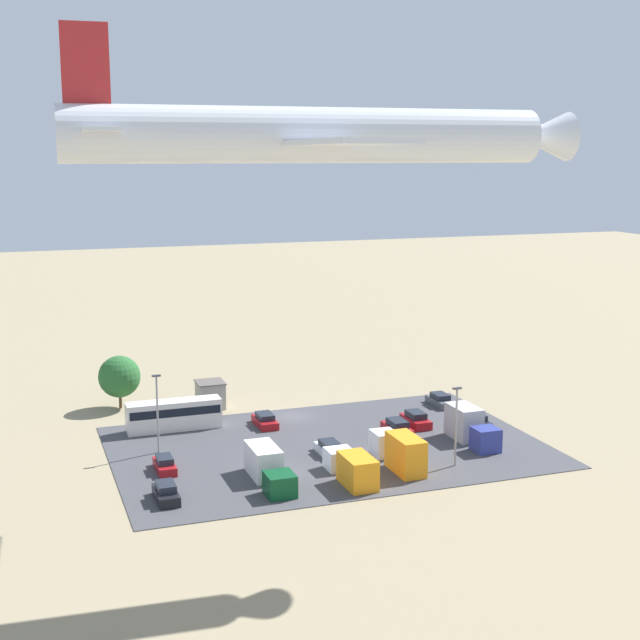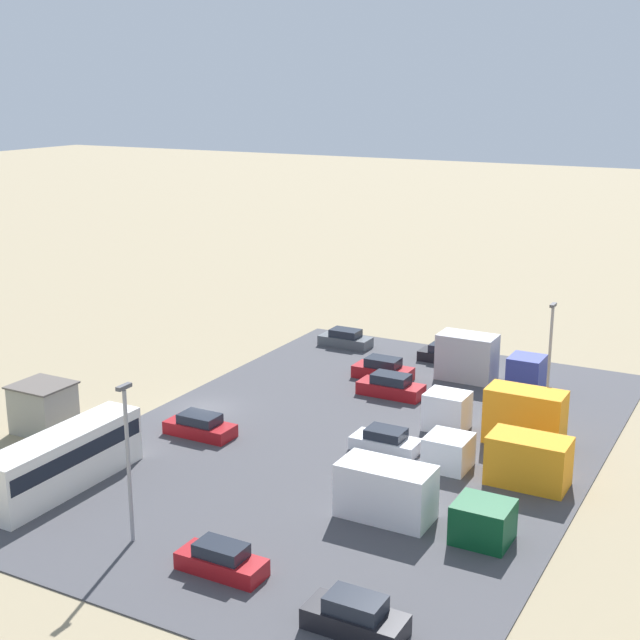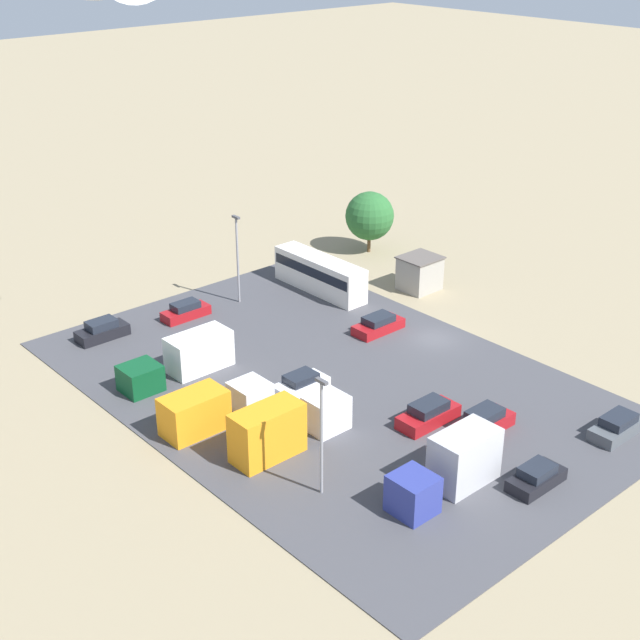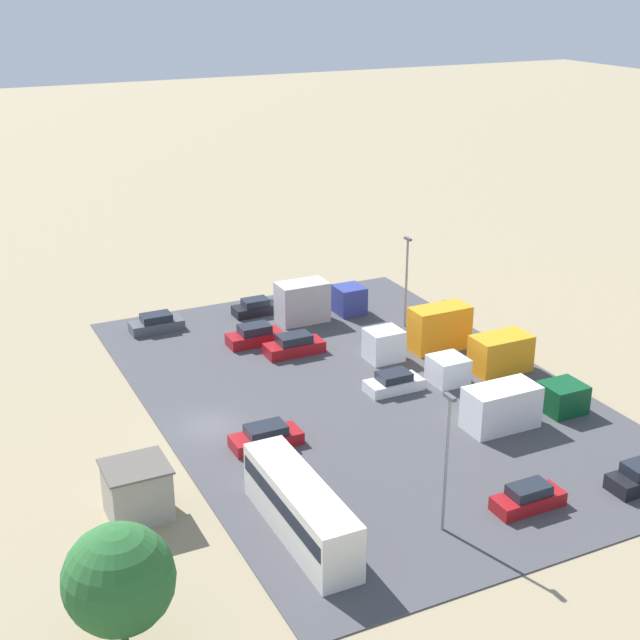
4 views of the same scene
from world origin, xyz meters
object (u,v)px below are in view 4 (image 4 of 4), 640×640
Objects in this scene: parked_car_3 at (255,336)px; parked_truck_3 at (424,332)px; parked_truck_2 at (316,301)px; parked_car_2 at (255,308)px; parked_car_4 at (394,383)px; parked_truck_0 at (486,358)px; shed_building at (137,491)px; parked_car_7 at (266,437)px; parked_car_6 at (294,346)px; parked_truck_1 at (519,404)px; bus at (300,507)px; parked_car_1 at (156,324)px; parked_car_0 at (528,498)px.

parked_truck_3 reaches higher than parked_car_3.
parked_truck_2 is 11.40m from parked_truck_3.
parked_car_4 is at bearing 9.91° from parked_car_2.
parked_car_4 is at bearing -154.83° from parked_car_3.
parked_car_3 is 0.55× the size of parked_truck_0.
shed_building reaches higher than parked_car_3.
parked_car_7 is (22.37, -8.31, 0.00)m from parked_car_2.
parked_car_2 reaches higher than parked_car_4.
parked_truck_2 is at bearing 22.42° from parked_truck_0.
parked_car_6 reaches higher than parked_car_4.
parked_truck_1 reaches higher than parked_car_3.
shed_building is at bearing 134.30° from parked_car_6.
parked_car_6 reaches higher than parked_car_7.
parked_car_2 is 9.56m from parked_car_6.
bus is at bearing 52.02° from shed_building.
parked_car_1 is (-32.38, 1.34, -1.16)m from bus.
parked_car_2 is (-26.48, 17.86, -0.95)m from shed_building.
parked_car_4 is 0.92× the size of parked_car_7.
bus reaches higher than parked_car_2.
parked_truck_3 reaches higher than parked_car_7.
parked_car_2 is at bearing -3.04° from parked_car_6.
parked_car_0 is 0.53× the size of parked_truck_2.
parked_truck_3 is (-5.74, -1.97, 0.32)m from parked_truck_0.
shed_building is at bearing -43.89° from parked_truck_2.
parked_car_0 is at bearing 163.08° from parked_truck_3.
parked_truck_2 is at bearing 175.93° from parked_car_4.
parked_car_3 is 17.05m from parked_car_7.
parked_truck_1 is at bearing 17.35° from parked_car_2.
parked_car_0 is 1.01× the size of parked_car_4.
parked_car_2 is 28.20m from parked_truck_1.
parked_truck_0 reaches higher than parked_car_7.
parked_car_6 reaches higher than parked_car_0.
shed_building is 22.50m from parked_car_4.
parked_car_4 is 12.12m from parked_car_7.
parked_car_0 is at bearing 65.87° from shed_building.
parked_car_6 is at bearing -147.02° from parked_car_3.
parked_car_3 is 18.99m from parked_truck_0.
parked_truck_3 is at bearing 177.04° from parked_truck_1.
parked_car_0 is 10.55m from parked_truck_1.
parked_car_1 is 0.99× the size of parked_car_3.
shed_building reaches higher than parked_car_4.
bus is at bearing 120.82° from parked_truck_0.
bus is 26.93m from parked_truck_3.
parked_car_2 is 0.50× the size of parked_truck_2.
parked_car_6 is at bearing 66.49° from parked_truck_3.
parked_truck_0 is at bearing 160.42° from parked_truck_1.
parked_truck_3 is (-21.85, 6.65, 1.02)m from parked_car_0.
parked_truck_2 reaches higher than shed_building.
parked_car_4 is 0.53× the size of parked_truck_2.
parked_car_0 is 29.71m from parked_car_3.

